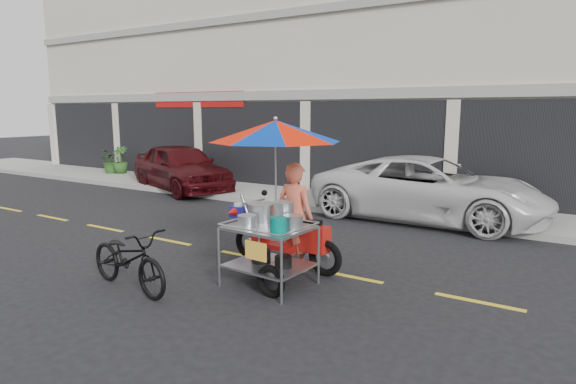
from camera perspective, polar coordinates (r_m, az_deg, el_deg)
The scene contains 9 objects.
ground at distance 7.89m, azimuth 7.06°, elevation -9.88°, with size 90.00×90.00×0.00m, color black.
sidewalk at distance 12.90m, azimuth 17.45°, elevation -2.19°, with size 45.00×3.00×0.15m, color gray.
centerline at distance 7.89m, azimuth 7.06°, elevation -9.85°, with size 42.00×0.10×0.01m, color gold.
maroon_sedan at distance 16.20m, azimuth -12.56°, elevation 2.90°, with size 1.84×4.58×1.56m, color #39080B.
white_pickup at distance 12.03m, azimuth 16.37°, elevation 0.38°, with size 2.54×5.51×1.53m, color silver.
plant_tall at distance 20.36m, azimuth -20.21°, elevation 3.46°, with size 0.87×0.75×0.96m, color #274F1C.
plant_short at distance 20.20m, azimuth -19.28°, elevation 3.62°, with size 0.60×0.60×1.07m, color #274F1C.
near_bicycle at distance 7.51m, azimuth -18.39°, elevation -7.50°, with size 0.63×1.81×0.95m, color black.
food_vendor_rig at distance 7.37m, azimuth -0.84°, elevation 1.64°, with size 2.53×2.13×2.55m.
Camera 1 is at (3.09, -6.76, 2.63)m, focal length 30.00 mm.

